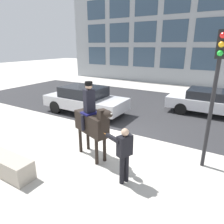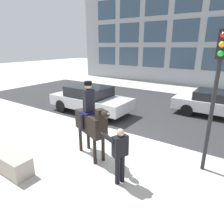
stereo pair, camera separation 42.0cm
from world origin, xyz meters
name	(u,v)px [view 2 (the right image)]	position (x,y,z in m)	size (l,w,h in m)	color
ground_plane	(121,137)	(0.00, 0.00, 0.00)	(80.00, 80.00, 0.00)	beige
road_surface	(163,108)	(0.00, 4.75, 0.00)	(25.87, 8.50, 0.01)	#2D2D30
mounted_horse_lead	(91,121)	(-0.06, -1.81, 1.28)	(1.77, 0.93, 2.54)	black
pedestrian_bystander	(119,152)	(1.46, -2.47, 0.94)	(0.91, 0.45, 1.60)	black
street_car_near_lane	(90,99)	(-3.12, 1.76, 0.78)	(4.57, 2.01, 1.48)	#B7B7BC
street_car_far_lane	(220,103)	(2.90, 5.07, 0.71)	(4.60, 2.03, 1.33)	silver
traffic_light	(216,82)	(3.22, -0.51, 2.67)	(0.24, 0.29, 3.97)	black
planter_ledge	(4,159)	(-1.85, -3.86, 0.28)	(2.24, 0.56, 0.57)	#ADA393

